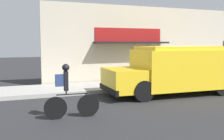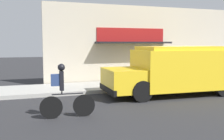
{
  "view_description": "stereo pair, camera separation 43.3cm",
  "coord_description": "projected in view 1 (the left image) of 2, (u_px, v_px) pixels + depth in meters",
  "views": [
    {
      "loc": [
        -7.59,
        -11.19,
        2.3
      ],
      "look_at": [
        -3.33,
        -0.2,
        1.1
      ],
      "focal_mm": 42.0,
      "sensor_mm": 36.0,
      "label": 1
    },
    {
      "loc": [
        -7.18,
        -11.34,
        2.3
      ],
      "look_at": [
        -3.33,
        -0.2,
        1.1
      ],
      "focal_mm": 42.0,
      "sensor_mm": 36.0,
      "label": 2
    }
  ],
  "objects": [
    {
      "name": "school_bus",
      "position": [
        179.0,
        69.0,
        11.87
      ],
      "size": [
        6.32,
        2.84,
        2.17
      ],
      "rotation": [
        0.0,
        0.0,
        -0.04
      ],
      "color": "yellow",
      "rests_on": "ground_plane"
    },
    {
      "name": "storefront",
      "position": [
        145.0,
        44.0,
        15.73
      ],
      "size": [
        12.26,
        1.08,
        4.48
      ],
      "color": "beige",
      "rests_on": "ground_plane"
    },
    {
      "name": "trash_bin",
      "position": [
        152.0,
        72.0,
        15.29
      ],
      "size": [
        0.46,
        0.46,
        0.97
      ],
      "color": "#38383D",
      "rests_on": "sidewalk"
    },
    {
      "name": "ground_plane",
      "position": [
        172.0,
        89.0,
        13.34
      ],
      "size": [
        70.0,
        70.0,
        0.0
      ],
      "primitive_type": "plane",
      "color": "#2B2B2D"
    },
    {
      "name": "cyclist",
      "position": [
        68.0,
        92.0,
        7.98
      ],
      "size": [
        1.71,
        0.22,
        1.69
      ],
      "rotation": [
        0.0,
        0.0,
        -0.06
      ],
      "color": "black",
      "rests_on": "ground_plane"
    },
    {
      "name": "sidewalk",
      "position": [
        158.0,
        83.0,
        14.58
      ],
      "size": [
        28.0,
        2.68,
        0.17
      ],
      "color": "#ADAAA3",
      "rests_on": "ground_plane"
    },
    {
      "name": "stop_sign_post",
      "position": [
        223.0,
        54.0,
        14.89
      ],
      "size": [
        0.45,
        0.45,
        2.28
      ],
      "color": "slate",
      "rests_on": "sidewalk"
    }
  ]
}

